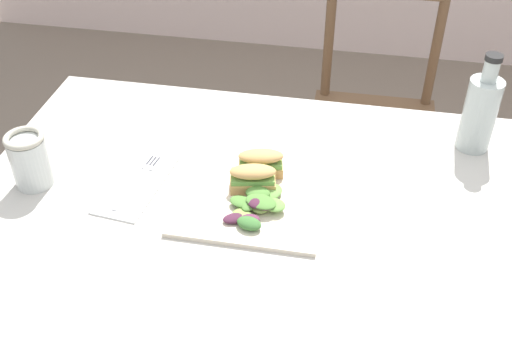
% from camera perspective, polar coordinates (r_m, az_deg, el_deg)
% --- Properties ---
extents(dining_table, '(1.30, 0.86, 0.74)m').
position_cam_1_polar(dining_table, '(1.32, 2.75, -7.05)').
color(dining_table, '#BCB7AD').
rests_on(dining_table, ground).
extents(chair_wooden_far, '(0.40, 0.40, 0.87)m').
position_cam_1_polar(chair_wooden_far, '(2.07, 10.63, 5.22)').
color(chair_wooden_far, brown).
rests_on(chair_wooden_far, ground).
extents(plate_lunch, '(0.29, 0.29, 0.01)m').
position_cam_1_polar(plate_lunch, '(1.26, -0.34, -1.64)').
color(plate_lunch, beige).
rests_on(plate_lunch, dining_table).
extents(sandwich_half_front, '(0.10, 0.07, 0.06)m').
position_cam_1_polar(sandwich_half_front, '(1.25, -0.29, 0.05)').
color(sandwich_half_front, tan).
rests_on(sandwich_half_front, plate_lunch).
extents(sandwich_half_back, '(0.10, 0.07, 0.06)m').
position_cam_1_polar(sandwich_half_back, '(1.29, 0.45, 1.47)').
color(sandwich_half_back, tan).
rests_on(sandwich_half_back, plate_lunch).
extents(salad_mixed_greens, '(0.13, 0.15, 0.03)m').
position_cam_1_polar(salad_mixed_greens, '(1.21, 0.04, -2.49)').
color(salad_mixed_greens, '#84A84C').
rests_on(salad_mixed_greens, plate_lunch).
extents(napkin_folded, '(0.13, 0.24, 0.00)m').
position_cam_1_polar(napkin_folded, '(1.32, -10.85, -0.52)').
color(napkin_folded, white).
rests_on(napkin_folded, dining_table).
extents(fork_on_napkin, '(0.05, 0.19, 0.00)m').
position_cam_1_polar(fork_on_napkin, '(1.33, -10.52, 0.04)').
color(fork_on_napkin, silver).
rests_on(fork_on_napkin, napkin_folded).
extents(bottle_cold_brew, '(0.07, 0.07, 0.23)m').
position_cam_1_polar(bottle_cold_brew, '(1.44, 19.68, 5.33)').
color(bottle_cold_brew, '#472819').
rests_on(bottle_cold_brew, dining_table).
extents(mason_jar_iced_tea, '(0.08, 0.08, 0.12)m').
position_cam_1_polar(mason_jar_iced_tea, '(1.35, -19.92, 1.37)').
color(mason_jar_iced_tea, '#C67528').
rests_on(mason_jar_iced_tea, dining_table).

